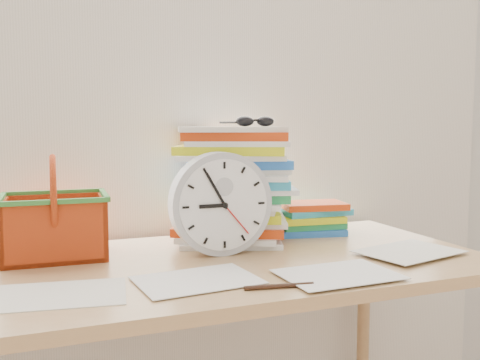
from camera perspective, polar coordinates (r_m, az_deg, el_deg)
name	(u,v)px	position (r m, az deg, el deg)	size (l,w,h in m)	color
curtain	(181,61)	(1.74, -6.29, 12.46)	(2.40, 0.01, 2.50)	white
desk	(222,288)	(1.43, -1.97, -11.43)	(1.40, 0.70, 0.75)	tan
paper_stack	(234,184)	(1.61, -0.67, -0.45)	(0.34, 0.28, 0.34)	white
clock	(221,204)	(1.44, -2.08, -2.53)	(0.28, 0.28, 0.06)	#B2B4BA
sunglasses	(255,121)	(1.56, 1.64, 6.28)	(0.14, 0.12, 0.03)	black
book_stack	(310,217)	(1.76, 7.44, -3.97)	(0.24, 0.19, 0.10)	white
basket	(54,208)	(1.49, -19.20, -2.80)	(0.27, 0.21, 0.27)	#CB4213
pen	(279,286)	(1.17, 4.20, -11.22)	(0.01, 0.01, 0.15)	black
scattered_papers	(222,258)	(1.41, -1.99, -8.29)	(1.26, 0.42, 0.02)	white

